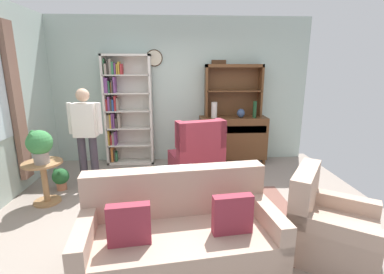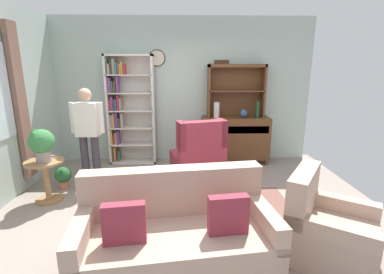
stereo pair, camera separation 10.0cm
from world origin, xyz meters
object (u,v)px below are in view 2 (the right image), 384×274
(sideboard, at_px, (235,138))
(plant_stand, at_px, (46,176))
(sideboard_hutch, at_px, (236,83))
(couch_floral, at_px, (176,237))
(bookshelf, at_px, (127,109))
(potted_plant_large, at_px, (41,143))
(armchair_floral, at_px, (327,231))
(vase_round, at_px, (243,113))
(vase_tall, at_px, (217,110))
(bottle_wine, at_px, (257,110))
(wingback_chair, at_px, (198,158))
(person_reading, at_px, (88,130))
(potted_plant_small, at_px, (63,176))

(sideboard, height_order, plant_stand, sideboard)
(sideboard_hutch, bearing_deg, couch_floral, -109.47)
(sideboard, distance_m, couch_floral, 3.18)
(bookshelf, height_order, couch_floral, bookshelf)
(couch_floral, bearing_deg, potted_plant_large, 143.91)
(armchair_floral, xyz_separation_m, potted_plant_large, (-3.34, 1.26, 0.58))
(vase_round, relative_size, couch_floral, 0.09)
(sideboard_hutch, distance_m, vase_tall, 0.65)
(bookshelf, relative_size, couch_floral, 1.11)
(bottle_wine, relative_size, plant_stand, 0.53)
(vase_tall, xyz_separation_m, armchair_floral, (0.79, -2.81, -0.78))
(vase_tall, bearing_deg, couch_floral, -103.61)
(sideboard_hutch, xyz_separation_m, wingback_chair, (-0.77, -0.97, -1.18))
(vase_tall, distance_m, couch_floral, 3.08)
(sideboard, xyz_separation_m, sideboard_hutch, (0.00, 0.11, 1.05))
(wingback_chair, height_order, potted_plant_large, potted_plant_large)
(sideboard_hutch, relative_size, person_reading, 0.71)
(sideboard, height_order, couch_floral, sideboard)
(bottle_wine, distance_m, armchair_floral, 2.91)
(armchair_floral, distance_m, potted_plant_large, 3.62)
(sideboard_hutch, distance_m, plant_stand, 3.61)
(bottle_wine, height_order, plant_stand, bottle_wine)
(armchair_floral, xyz_separation_m, potted_plant_small, (-3.33, 1.74, -0.09))
(wingback_chair, height_order, person_reading, person_reading)
(sideboard_hutch, bearing_deg, potted_plant_large, -149.36)
(sideboard_hutch, relative_size, armchair_floral, 1.03)
(sideboard_hutch, height_order, potted_plant_small, sideboard_hutch)
(wingback_chair, bearing_deg, potted_plant_small, -172.05)
(vase_tall, xyz_separation_m, couch_floral, (-0.70, -2.90, -0.76))
(vase_round, distance_m, armchair_floral, 2.93)
(potted_plant_small, bearing_deg, bottle_wine, 17.87)
(bookshelf, distance_m, sideboard, 2.18)
(sideboard, height_order, armchair_floral, sideboard)
(bookshelf, relative_size, armchair_floral, 1.97)
(wingback_chair, height_order, potted_plant_small, wingback_chair)
(couch_floral, xyz_separation_m, wingback_chair, (0.32, 2.12, 0.07))
(armchair_floral, relative_size, wingback_chair, 1.02)
(armchair_floral, bearing_deg, potted_plant_large, 159.29)
(vase_round, xyz_separation_m, potted_plant_large, (-3.07, -1.57, -0.13))
(bookshelf, distance_m, plant_stand, 2.00)
(couch_floral, height_order, potted_plant_small, couch_floral)
(couch_floral, relative_size, plant_stand, 3.13)
(bookshelf, distance_m, vase_tall, 1.72)
(potted_plant_large, distance_m, potted_plant_small, 0.82)
(bookshelf, bearing_deg, vase_tall, -5.51)
(vase_tall, distance_m, bottle_wine, 0.78)
(potted_plant_large, bearing_deg, bookshelf, 64.08)
(plant_stand, distance_m, potted_plant_small, 0.46)
(armchair_floral, xyz_separation_m, person_reading, (-2.92, 1.88, 0.62))
(wingback_chair, xyz_separation_m, potted_plant_large, (-2.17, -0.77, 0.49))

